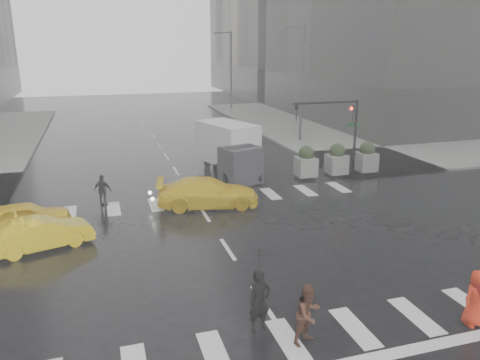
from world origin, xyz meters
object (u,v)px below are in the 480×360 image
object	(u,v)px
pedestrian_brown	(308,314)
taxi_mid	(42,233)
pedestrian_orange	(476,298)
traffic_signal_pole	(341,123)
taxi_front	(25,217)
box_truck	(231,149)

from	to	relation	value
pedestrian_brown	taxi_mid	world-z (taller)	pedestrian_brown
pedestrian_brown	pedestrian_orange	distance (m)	4.83
pedestrian_brown	taxi_mid	xyz separation A→B (m)	(-7.23, 8.37, -0.23)
traffic_signal_pole	taxi_mid	bearing A→B (deg)	-159.70
pedestrian_brown	taxi_front	distance (m)	13.28
pedestrian_orange	taxi_front	size ratio (longest dim) A/B	0.46
traffic_signal_pole	pedestrian_brown	xyz separation A→B (m)	(-8.55, -14.20, -2.38)
pedestrian_brown	box_truck	size ratio (longest dim) A/B	0.29
traffic_signal_pole	taxi_front	xyz separation A→B (m)	(-16.63, -3.67, -2.61)
pedestrian_brown	taxi_front	bearing A→B (deg)	102.99
pedestrian_brown	taxi_front	size ratio (longest dim) A/B	0.47
pedestrian_brown	taxi_front	world-z (taller)	pedestrian_brown
taxi_mid	pedestrian_orange	bearing A→B (deg)	-143.91
box_truck	pedestrian_brown	bearing A→B (deg)	-117.14
traffic_signal_pole	pedestrian_brown	bearing A→B (deg)	-121.03
taxi_front	pedestrian_brown	bearing A→B (deg)	-150.22
pedestrian_orange	box_truck	world-z (taller)	box_truck
pedestrian_brown	traffic_signal_pole	bearing A→B (deg)	34.47
taxi_mid	pedestrian_brown	bearing A→B (deg)	-156.34
traffic_signal_pole	pedestrian_brown	size ratio (longest dim) A/B	2.69
pedestrian_orange	taxi_front	world-z (taller)	pedestrian_orange
box_truck	taxi_front	bearing A→B (deg)	-169.63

